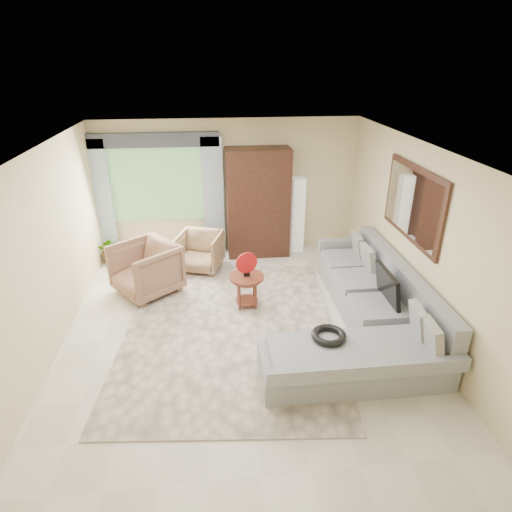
{
  "coord_description": "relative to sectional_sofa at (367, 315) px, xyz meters",
  "views": [
    {
      "loc": [
        -0.35,
        -5.11,
        3.64
      ],
      "look_at": [
        0.25,
        0.35,
        1.05
      ],
      "focal_mm": 30.0,
      "sensor_mm": 36.0,
      "label": 1
    }
  ],
  "objects": [
    {
      "name": "ground",
      "position": [
        -1.78,
        0.18,
        -0.28
      ],
      "size": [
        6.0,
        6.0,
        0.0
      ],
      "primitive_type": "plane",
      "color": "silver",
      "rests_on": "ground"
    },
    {
      "name": "area_rug",
      "position": [
        -1.94,
        0.28,
        -0.27
      ],
      "size": [
        3.35,
        4.25,
        0.02
      ],
      "primitive_type": "cube",
      "rotation": [
        0.0,
        0.0,
        -0.09
      ],
      "color": "beige",
      "rests_on": "ground"
    },
    {
      "name": "sectional_sofa",
      "position": [
        0.0,
        0.0,
        0.0
      ],
      "size": [
        2.3,
        3.46,
        0.9
      ],
      "color": "#93969A",
      "rests_on": "ground"
    },
    {
      "name": "tv_screen",
      "position": [
        0.27,
        0.06,
        0.44
      ],
      "size": [
        0.14,
        0.74,
        0.48
      ],
      "primitive_type": "cube",
      "rotation": [
        0.0,
        -0.17,
        0.0
      ],
      "color": "black",
      "rests_on": "sectional_sofa"
    },
    {
      "name": "garden_hose",
      "position": [
        -0.78,
        -0.76,
        0.26
      ],
      "size": [
        0.43,
        0.43,
        0.09
      ],
      "primitive_type": "torus",
      "color": "black",
      "rests_on": "sectional_sofa"
    },
    {
      "name": "coffee_table",
      "position": [
        -1.64,
        0.89,
        0.0
      ],
      "size": [
        0.54,
        0.54,
        0.54
      ],
      "rotation": [
        0.0,
        0.0,
        0.14
      ],
      "color": "#471B13",
      "rests_on": "ground"
    },
    {
      "name": "red_disc",
      "position": [
        -1.64,
        0.89,
        0.49
      ],
      "size": [
        0.34,
        0.1,
        0.34
      ],
      "primitive_type": "cylinder",
      "rotation": [
        1.57,
        0.0,
        0.23
      ],
      "color": "#A91012",
      "rests_on": "coffee_table"
    },
    {
      "name": "armchair_left",
      "position": [
        -3.26,
        1.53,
        0.15
      ],
      "size": [
        1.32,
        1.32,
        0.87
      ],
      "primitive_type": "imported",
      "rotation": [
        0.0,
        0.0,
        -0.89
      ],
      "color": "#8E624D",
      "rests_on": "ground"
    },
    {
      "name": "armchair_right",
      "position": [
        -2.38,
        2.31,
        0.07
      ],
      "size": [
        0.95,
        0.97,
        0.71
      ],
      "primitive_type": "imported",
      "rotation": [
        0.0,
        0.0,
        -0.3
      ],
      "color": "#9F8257",
      "rests_on": "ground"
    },
    {
      "name": "potted_plant",
      "position": [
        -4.08,
        2.78,
        -0.02
      ],
      "size": [
        0.58,
        0.54,
        0.53
      ],
      "primitive_type": "imported",
      "rotation": [
        0.0,
        0.0,
        0.31
      ],
      "color": "#999999",
      "rests_on": "ground"
    },
    {
      "name": "armoire",
      "position": [
        -1.23,
        2.9,
        0.77
      ],
      "size": [
        1.2,
        0.55,
        2.1
      ],
      "primitive_type": "cube",
      "color": "black",
      "rests_on": "ground"
    },
    {
      "name": "floor_lamp",
      "position": [
        -0.43,
        2.96,
        0.47
      ],
      "size": [
        0.24,
        0.24,
        1.5
      ],
      "primitive_type": "cube",
      "color": "silver",
      "rests_on": "ground"
    },
    {
      "name": "window",
      "position": [
        -3.13,
        3.15,
        1.12
      ],
      "size": [
        1.8,
        0.04,
        1.4
      ],
      "primitive_type": "cube",
      "color": "#669E59",
      "rests_on": "wall_back"
    },
    {
      "name": "curtain_left",
      "position": [
        -4.18,
        3.06,
        0.87
      ],
      "size": [
        0.4,
        0.08,
        2.3
      ],
      "primitive_type": "cube",
      "color": "#9EB7CC",
      "rests_on": "ground"
    },
    {
      "name": "curtain_right",
      "position": [
        -2.08,
        3.06,
        0.87
      ],
      "size": [
        0.4,
        0.08,
        2.3
      ],
      "primitive_type": "cube",
      "color": "#9EB7CC",
      "rests_on": "ground"
    },
    {
      "name": "valance",
      "position": [
        -3.13,
        3.08,
        1.97
      ],
      "size": [
        2.4,
        0.12,
        0.26
      ],
      "primitive_type": "cube",
      "color": "#1E232D",
      "rests_on": "wall_back"
    },
    {
      "name": "wall_mirror",
      "position": [
        0.68,
        0.53,
        1.47
      ],
      "size": [
        0.05,
        1.7,
        1.05
      ],
      "color": "black",
      "rests_on": "wall_right"
    }
  ]
}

